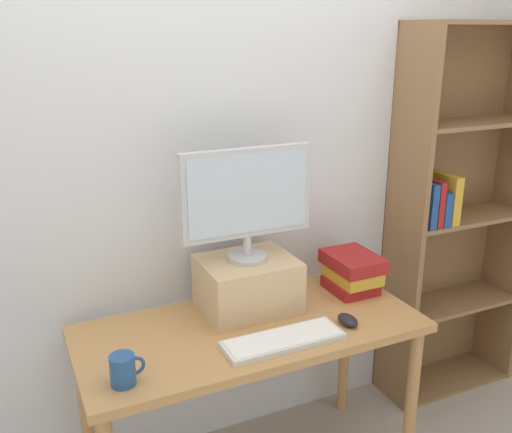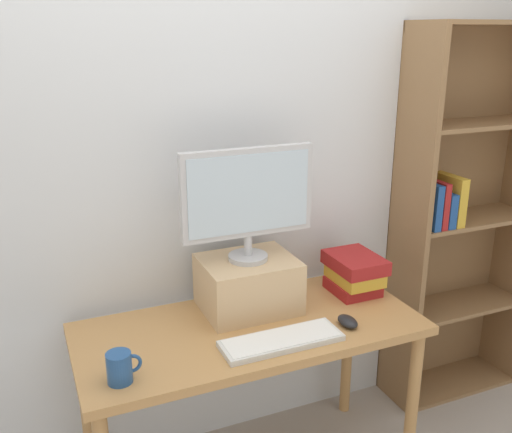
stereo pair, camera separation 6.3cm
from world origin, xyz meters
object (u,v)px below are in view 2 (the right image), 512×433
object	(u,v)px
bookshelf_unit	(460,217)
keyboard	(281,340)
computer_mouse	(348,321)
coffee_mug	(120,367)
desk	(250,345)
computer_monitor	(248,198)
riser_box	(248,284)
book_stack	(354,273)

from	to	relation	value
bookshelf_unit	keyboard	size ratio (longest dim) A/B	4.14
computer_mouse	coffee_mug	bearing A→B (deg)	-178.18
computer_mouse	coffee_mug	world-z (taller)	coffee_mug
desk	keyboard	distance (m)	0.21
computer_monitor	bookshelf_unit	bearing A→B (deg)	5.29
bookshelf_unit	riser_box	world-z (taller)	bookshelf_unit
computer_monitor	coffee_mug	world-z (taller)	computer_monitor
keyboard	coffee_mug	world-z (taller)	coffee_mug
computer_mouse	riser_box	bearing A→B (deg)	135.87
riser_box	keyboard	distance (m)	0.32
computer_monitor	coffee_mug	size ratio (longest dim) A/B	4.64
computer_mouse	book_stack	size ratio (longest dim) A/B	0.41
bookshelf_unit	computer_mouse	distance (m)	0.99
desk	book_stack	size ratio (longest dim) A/B	5.20
book_stack	desk	bearing A→B (deg)	-169.33
riser_box	bookshelf_unit	bearing A→B (deg)	5.22
computer_monitor	book_stack	world-z (taller)	computer_monitor
desk	riser_box	xyz separation A→B (m)	(0.05, 0.14, 0.20)
bookshelf_unit	computer_mouse	bearing A→B (deg)	-155.87
desk	computer_mouse	distance (m)	0.39
bookshelf_unit	computer_monitor	distance (m)	1.21
riser_box	computer_monitor	distance (m)	0.37
coffee_mug	book_stack	bearing A→B (deg)	14.79
bookshelf_unit	book_stack	size ratio (longest dim) A/B	7.28
computer_monitor	computer_mouse	bearing A→B (deg)	-43.98
computer_mouse	book_stack	world-z (taller)	book_stack
bookshelf_unit	riser_box	size ratio (longest dim) A/B	4.99
computer_monitor	keyboard	distance (m)	0.55
desk	keyboard	size ratio (longest dim) A/B	2.95
book_stack	coffee_mug	bearing A→B (deg)	-165.21
computer_monitor	book_stack	distance (m)	0.62
riser_box	keyboard	world-z (taller)	riser_box
desk	computer_monitor	distance (m)	0.58
riser_box	book_stack	size ratio (longest dim) A/B	1.46
coffee_mug	riser_box	bearing A→B (deg)	28.65
keyboard	book_stack	bearing A→B (deg)	29.53
desk	computer_mouse	xyz separation A→B (m)	(0.35, -0.15, 0.11)
desk	riser_box	world-z (taller)	riser_box
keyboard	riser_box	bearing A→B (deg)	90.75
keyboard	book_stack	world-z (taller)	book_stack
computer_mouse	desk	bearing A→B (deg)	156.17
computer_monitor	keyboard	bearing A→B (deg)	-89.24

